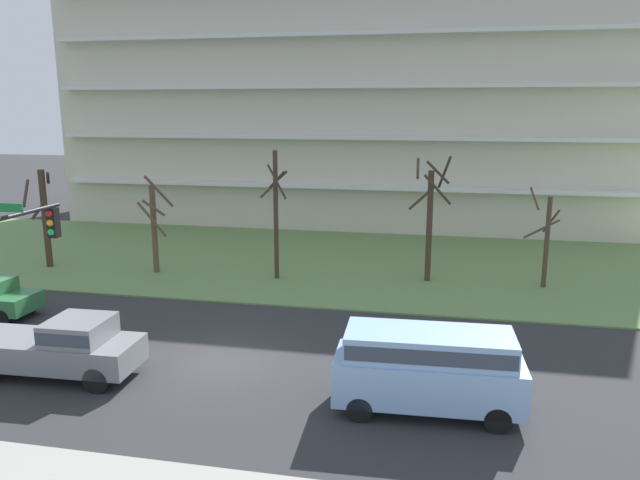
{
  "coord_description": "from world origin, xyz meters",
  "views": [
    {
      "loc": [
        7.11,
        -17.93,
        8.39
      ],
      "look_at": [
        2.27,
        6.0,
        3.02
      ],
      "focal_mm": 33.9,
      "sensor_mm": 36.0,
      "label": 1
    }
  ],
  "objects_px": {
    "tree_right": "(430,216)",
    "tree_left": "(154,225)",
    "pickup_gray_center_left": "(61,346)",
    "tree_far_left": "(44,216)",
    "van_blue_near_left": "(428,365)",
    "tree_far_right": "(546,239)",
    "tree_center": "(276,212)"
  },
  "relations": [
    {
      "from": "tree_right",
      "to": "tree_left",
      "type": "bearing_deg",
      "value": -174.76
    },
    {
      "from": "tree_right",
      "to": "pickup_gray_center_left",
      "type": "relative_size",
      "value": 1.14
    },
    {
      "from": "tree_far_left",
      "to": "van_blue_near_left",
      "type": "height_order",
      "value": "tree_far_left"
    },
    {
      "from": "van_blue_near_left",
      "to": "pickup_gray_center_left",
      "type": "height_order",
      "value": "van_blue_near_left"
    },
    {
      "from": "tree_far_left",
      "to": "tree_far_right",
      "type": "height_order",
      "value": "tree_far_left"
    },
    {
      "from": "tree_far_right",
      "to": "tree_center",
      "type": "bearing_deg",
      "value": -175.12
    },
    {
      "from": "tree_center",
      "to": "tree_right",
      "type": "bearing_deg",
      "value": 8.05
    },
    {
      "from": "tree_right",
      "to": "tree_center",
      "type": "bearing_deg",
      "value": -171.95
    },
    {
      "from": "tree_left",
      "to": "tree_far_right",
      "type": "height_order",
      "value": "tree_left"
    },
    {
      "from": "van_blue_near_left",
      "to": "pickup_gray_center_left",
      "type": "distance_m",
      "value": 11.44
    },
    {
      "from": "tree_left",
      "to": "tree_far_right",
      "type": "distance_m",
      "value": 19.13
    },
    {
      "from": "tree_left",
      "to": "tree_right",
      "type": "height_order",
      "value": "tree_right"
    },
    {
      "from": "tree_right",
      "to": "tree_far_right",
      "type": "xyz_separation_m",
      "value": [
        5.36,
        0.04,
        -0.89
      ]
    },
    {
      "from": "tree_center",
      "to": "van_blue_near_left",
      "type": "relative_size",
      "value": 1.21
    },
    {
      "from": "pickup_gray_center_left",
      "to": "tree_left",
      "type": "bearing_deg",
      "value": 100.67
    },
    {
      "from": "tree_right",
      "to": "van_blue_near_left",
      "type": "bearing_deg",
      "value": -88.58
    },
    {
      "from": "tree_right",
      "to": "tree_far_right",
      "type": "height_order",
      "value": "tree_right"
    },
    {
      "from": "tree_right",
      "to": "van_blue_near_left",
      "type": "distance_m",
      "value": 13.24
    },
    {
      "from": "tree_right",
      "to": "van_blue_near_left",
      "type": "relative_size",
      "value": 1.18
    },
    {
      "from": "tree_center",
      "to": "tree_far_right",
      "type": "bearing_deg",
      "value": 4.88
    },
    {
      "from": "tree_far_left",
      "to": "pickup_gray_center_left",
      "type": "xyz_separation_m",
      "value": [
        8.85,
        -11.82,
        -1.79
      ]
    },
    {
      "from": "tree_left",
      "to": "van_blue_near_left",
      "type": "distance_m",
      "value": 18.41
    },
    {
      "from": "tree_far_left",
      "to": "tree_left",
      "type": "bearing_deg",
      "value": 0.16
    },
    {
      "from": "tree_right",
      "to": "tree_far_right",
      "type": "bearing_deg",
      "value": 0.48
    },
    {
      "from": "pickup_gray_center_left",
      "to": "tree_right",
      "type": "bearing_deg",
      "value": 47.91
    },
    {
      "from": "tree_far_right",
      "to": "pickup_gray_center_left",
      "type": "height_order",
      "value": "tree_far_right"
    },
    {
      "from": "tree_left",
      "to": "van_blue_near_left",
      "type": "relative_size",
      "value": 0.98
    },
    {
      "from": "tree_far_left",
      "to": "van_blue_near_left",
      "type": "bearing_deg",
      "value": -30.24
    },
    {
      "from": "tree_center",
      "to": "tree_right",
      "type": "relative_size",
      "value": 1.03
    },
    {
      "from": "tree_right",
      "to": "tree_far_right",
      "type": "relative_size",
      "value": 1.3
    },
    {
      "from": "tree_center",
      "to": "tree_far_right",
      "type": "distance_m",
      "value": 12.83
    },
    {
      "from": "tree_far_left",
      "to": "tree_center",
      "type": "relative_size",
      "value": 0.82
    }
  ]
}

